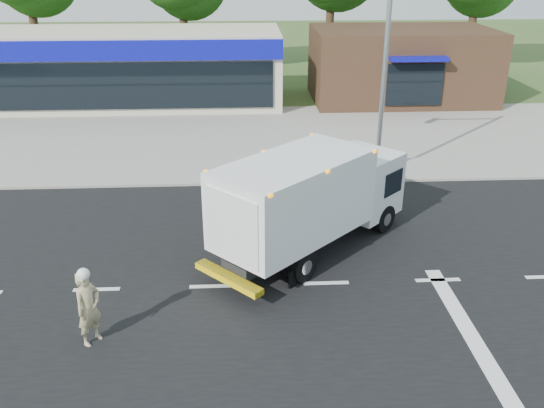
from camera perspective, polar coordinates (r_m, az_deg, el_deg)
The scene contains 10 objects.
ground at distance 15.42m, azimuth 5.39°, elevation -7.86°, with size 120.00×120.00×0.00m, color #385123.
road_asphalt at distance 15.42m, azimuth 5.39°, elevation -7.84°, with size 60.00×14.00×0.02m, color black.
sidewalk at distance 22.72m, azimuth 2.55°, elevation 3.24°, with size 60.00×2.40×0.12m, color gray.
parking_apron at distance 28.21m, azimuth 1.45°, elevation 7.33°, with size 60.00×9.00×0.02m, color gray.
lane_markings at distance 14.56m, azimuth 11.49°, elevation -10.34°, with size 55.20×7.00×0.01m.
ems_box_truck at distance 16.19m, azimuth 3.86°, elevation 0.78°, with size 6.34×6.24×3.02m.
emergency_worker at distance 13.42m, azimuth -17.75°, elevation -9.67°, with size 0.71×0.78×1.90m.
retail_strip_mall at distance 34.13m, azimuth -14.96°, elevation 12.95°, with size 18.00×6.20×4.00m.
brown_storefront at distance 34.70m, azimuth 12.64°, elevation 13.33°, with size 10.00×6.70×4.00m.
traffic_signal_pole at distance 21.26m, azimuth 9.51°, elevation 15.08°, with size 3.51×0.25×8.00m.
Camera 1 is at (-2.11, -12.94, 8.12)m, focal length 38.00 mm.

